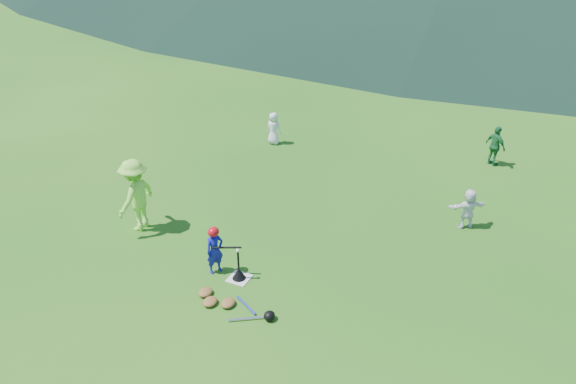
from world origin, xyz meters
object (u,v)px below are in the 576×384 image
object	(u,v)px
home_plate	(239,278)
batting_tee	(239,274)
fielder_d	(468,209)
fielder_a	(274,128)
batter_child	(215,250)
fielder_c	(495,146)
adult_coach	(136,195)
equipment_pile	(228,303)

from	to	relation	value
home_plate	batting_tee	world-z (taller)	batting_tee
home_plate	fielder_d	world-z (taller)	fielder_d
fielder_a	batting_tee	bearing A→B (deg)	114.94
batter_child	fielder_c	distance (m)	9.46
home_plate	adult_coach	world-z (taller)	adult_coach
equipment_pile	fielder_d	bearing A→B (deg)	53.00
home_plate	equipment_pile	xyz separation A→B (m)	(0.23, -0.88, 0.06)
home_plate	fielder_d	bearing A→B (deg)	46.05
adult_coach	batting_tee	xyz separation A→B (m)	(3.24, -0.76, -0.80)
batter_child	fielder_a	world-z (taller)	batter_child
equipment_pile	batting_tee	bearing A→B (deg)	104.61
fielder_a	equipment_pile	size ratio (longest dim) A/B	0.59
batter_child	batting_tee	xyz separation A→B (m)	(0.59, -0.02, -0.43)
home_plate	fielder_c	bearing A→B (deg)	62.77
batter_child	fielder_c	size ratio (longest dim) A/B	0.89
fielder_a	fielder_c	bearing A→B (deg)	-163.85
fielder_a	equipment_pile	world-z (taller)	fielder_a
home_plate	equipment_pile	distance (m)	0.91
batter_child	batting_tee	bearing A→B (deg)	-62.96
batter_child	batting_tee	world-z (taller)	batter_child
adult_coach	batter_child	bearing A→B (deg)	73.57
fielder_c	equipment_pile	xyz separation A→B (m)	(-3.98, -9.05, -0.55)
home_plate	fielder_c	world-z (taller)	fielder_c
fielder_d	batting_tee	xyz separation A→B (m)	(-4.07, -4.23, -0.39)
equipment_pile	fielder_c	bearing A→B (deg)	66.28
adult_coach	batting_tee	distance (m)	3.42
batter_child	home_plate	bearing A→B (deg)	-62.96
fielder_c	fielder_d	size ratio (longest dim) A/B	1.19
batter_child	adult_coach	distance (m)	2.77
fielder_a	batting_tee	size ratio (longest dim) A/B	1.57
adult_coach	fielder_c	xyz separation A→B (m)	(7.45, 7.42, -0.30)
fielder_a	fielder_d	world-z (taller)	fielder_a
adult_coach	fielder_a	size ratio (longest dim) A/B	1.74
batter_child	batting_tee	size ratio (longest dim) A/B	1.63
fielder_c	fielder_d	bearing A→B (deg)	125.48
home_plate	equipment_pile	world-z (taller)	equipment_pile
batter_child	equipment_pile	distance (m)	1.31
home_plate	adult_coach	distance (m)	3.45
fielder_c	equipment_pile	distance (m)	9.90
adult_coach	fielder_d	world-z (taller)	adult_coach
fielder_a	fielder_c	world-z (taller)	fielder_c
home_plate	batting_tee	size ratio (longest dim) A/B	0.66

